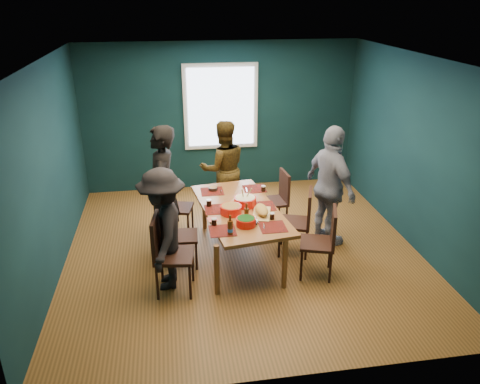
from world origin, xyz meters
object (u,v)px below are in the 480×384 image
object	(u,v)px
dining_table	(240,212)
person_back	(223,169)
chair_left_far	(173,202)
bowl_dumpling	(245,201)
chair_left_mid	(176,231)
chair_right_mid	(301,217)
chair_left_near	(166,249)
cutting_board	(262,211)
chair_right_near	(325,238)
bowl_salad	(231,209)
person_far_left	(162,191)
chair_right_far	(278,196)
person_near_left	(163,230)
bowl_herbs	(246,221)
person_right	(330,187)

from	to	relation	value
dining_table	person_back	distance (m)	1.40
chair_left_far	person_back	bearing A→B (deg)	48.57
person_back	bowl_dumpling	xyz separation A→B (m)	(0.14, -1.32, 0.00)
chair_left_mid	chair_right_mid	world-z (taller)	chair_right_mid
dining_table	chair_left_mid	distance (m)	0.91
dining_table	chair_left_near	size ratio (longest dim) A/B	2.00
dining_table	cutting_board	xyz separation A→B (m)	(0.25, -0.25, 0.13)
chair_right_near	bowl_dumpling	bearing A→B (deg)	158.38
chair_right_mid	bowl_salad	xyz separation A→B (m)	(-1.00, -0.08, 0.24)
chair_left_near	person_far_left	xyz separation A→B (m)	(-0.02, 1.05, 0.33)
chair_right_far	chair_right_mid	world-z (taller)	chair_right_mid
person_near_left	chair_left_far	bearing A→B (deg)	179.25
chair_right_far	bowl_herbs	world-z (taller)	chair_right_far
dining_table	person_back	size ratio (longest dim) A/B	1.28
chair_left_mid	person_near_left	distance (m)	0.56
person_right	cutting_board	world-z (taller)	person_right
chair_left_mid	bowl_salad	world-z (taller)	chair_left_mid
cutting_board	bowl_herbs	bearing A→B (deg)	-117.74
chair_right_mid	bowl_dumpling	bearing A→B (deg)	-171.52
chair_right_far	chair_right_near	size ratio (longest dim) A/B	0.98
person_far_left	cutting_board	distance (m)	1.42
dining_table	person_right	xyz separation A→B (m)	(1.34, 0.16, 0.23)
chair_right_near	bowl_dumpling	xyz separation A→B (m)	(-0.92, 0.75, 0.25)
chair_left_mid	chair_right_far	xyz separation A→B (m)	(1.61, 0.87, 0.03)
chair_left_far	chair_left_near	size ratio (longest dim) A/B	0.88
dining_table	chair_left_mid	world-z (taller)	chair_left_mid
dining_table	chair_left_near	xyz separation A→B (m)	(-1.03, -0.72, -0.07)
person_back	person_near_left	xyz separation A→B (m)	(-0.99, -1.97, -0.02)
cutting_board	bowl_salad	bearing A→B (deg)	-178.63
chair_right_far	chair_right_near	distance (m)	1.46
person_near_left	bowl_dumpling	world-z (taller)	person_near_left
chair_right_near	chair_left_mid	bearing A→B (deg)	-178.99
chair_right_mid	chair_right_near	world-z (taller)	chair_right_mid
person_far_left	bowl_dumpling	xyz separation A→B (m)	(1.13, -0.26, -0.12)
chair_right_near	person_back	size ratio (longest dim) A/B	0.59
person_right	cutting_board	distance (m)	1.17
bowl_dumpling	person_near_left	bearing A→B (deg)	-149.98
chair_right_far	cutting_board	xyz separation A→B (m)	(-0.47, -1.00, 0.25)
dining_table	chair_right_far	world-z (taller)	chair_right_far
cutting_board	person_near_left	bearing A→B (deg)	-150.79
chair_right_near	bowl_salad	world-z (taller)	chair_right_near
person_right	chair_right_near	bearing A→B (deg)	141.18
person_far_left	person_near_left	bearing A→B (deg)	6.14
person_right	bowl_salad	size ratio (longest dim) A/B	6.28
chair_left_mid	chair_right_near	world-z (taller)	chair_right_near
person_right	cutting_board	bearing A→B (deg)	93.91
chair_left_far	bowl_herbs	world-z (taller)	chair_left_far
person_back	cutting_board	bearing A→B (deg)	95.25
chair_left_far	chair_left_near	world-z (taller)	chair_left_near
chair_left_far	person_right	xyz separation A→B (m)	(2.25, -0.63, 0.37)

